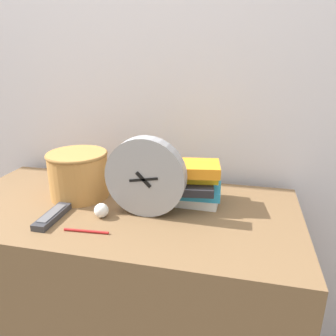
{
  "coord_description": "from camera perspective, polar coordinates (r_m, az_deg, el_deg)",
  "views": [
    {
      "loc": [
        0.39,
        -0.66,
        1.27
      ],
      "look_at": [
        0.16,
        0.33,
        0.92
      ],
      "focal_mm": 35.0,
      "sensor_mm": 36.0,
      "label": 1
    }
  ],
  "objects": [
    {
      "name": "wall_back",
      "position": [
        1.38,
        -3.39,
        16.31
      ],
      "size": [
        6.0,
        0.04,
        2.4
      ],
      "color": "silver",
      "rests_on": "ground_plane"
    },
    {
      "name": "desk",
      "position": [
        1.36,
        -7.34,
        -21.52
      ],
      "size": [
        1.2,
        0.59,
        0.77
      ],
      "color": "brown",
      "rests_on": "ground_plane"
    },
    {
      "name": "desk_clock",
      "position": [
        1.04,
        -3.93,
        -1.6
      ],
      "size": [
        0.26,
        0.05,
        0.26
      ],
      "color": "#99999E",
      "rests_on": "desk"
    },
    {
      "name": "book_stack",
      "position": [
        1.15,
        3.34,
        -2.65
      ],
      "size": [
        0.25,
        0.21,
        0.15
      ],
      "color": "white",
      "rests_on": "desk"
    },
    {
      "name": "basket",
      "position": [
        1.23,
        -15.32,
        -0.87
      ],
      "size": [
        0.22,
        0.22,
        0.17
      ],
      "color": "#B27A3D",
      "rests_on": "desk"
    },
    {
      "name": "tv_remote",
      "position": [
        1.11,
        -19.5,
        -7.9
      ],
      "size": [
        0.05,
        0.17,
        0.02
      ],
      "color": "#333338",
      "rests_on": "desk"
    },
    {
      "name": "crumpled_paper_ball",
      "position": [
        1.08,
        -11.53,
        -7.24
      ],
      "size": [
        0.05,
        0.05,
        0.05
      ],
      "color": "white",
      "rests_on": "desk"
    },
    {
      "name": "pen",
      "position": [
        1.01,
        -14.05,
        -10.61
      ],
      "size": [
        0.14,
        0.02,
        0.01
      ],
      "color": "#B21E1E",
      "rests_on": "desk"
    }
  ]
}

